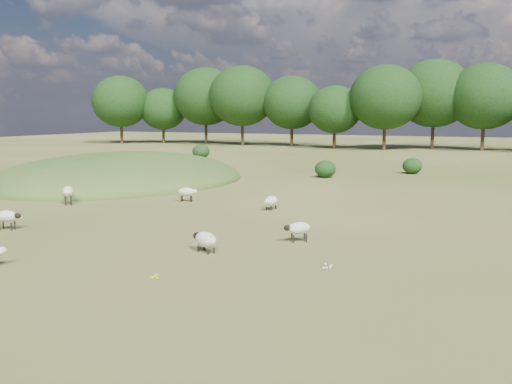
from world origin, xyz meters
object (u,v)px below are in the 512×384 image
at_px(sheep_0, 205,239).
at_px(sheep_3, 271,201).
at_px(sheep_5, 187,192).
at_px(sheep_6, 7,216).
at_px(sheep_2, 68,192).
at_px(sheep_4, 298,228).

bearing_deg(sheep_0, sheep_3, -55.13).
bearing_deg(sheep_5, sheep_0, -71.21).
bearing_deg(sheep_6, sheep_2, 99.14).
xyz_separation_m(sheep_4, sheep_6, (-11.53, -2.76, 0.04)).
height_order(sheep_2, sheep_6, sheep_2).
bearing_deg(sheep_4, sheep_3, -98.53).
distance_m(sheep_0, sheep_3, 8.92).
bearing_deg(sheep_4, sheep_2, -52.85).
xyz_separation_m(sheep_2, sheep_6, (2.39, -6.08, -0.11)).
xyz_separation_m(sheep_0, sheep_3, (-1.27, 8.83, -0.01)).
relative_size(sheep_3, sheep_6, 1.04).
relative_size(sheep_0, sheep_3, 1.06).
height_order(sheep_0, sheep_3, sheep_0).
bearing_deg(sheep_0, sheep_2, -1.05).
height_order(sheep_0, sheep_2, sheep_2).
height_order(sheep_3, sheep_5, sheep_5).
xyz_separation_m(sheep_2, sheep_5, (5.16, 3.30, -0.14)).
height_order(sheep_0, sheep_6, sheep_6).
distance_m(sheep_3, sheep_4, 7.09).
distance_m(sheep_2, sheep_3, 10.64).
distance_m(sheep_4, sheep_5, 10.97).
relative_size(sheep_0, sheep_5, 1.14).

